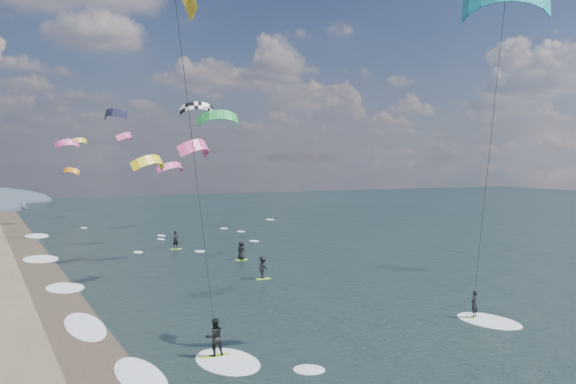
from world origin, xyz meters
name	(u,v)px	position (x,y,z in m)	size (l,w,h in m)	color
ground	(444,382)	(0.00, 0.00, 0.00)	(260.00, 260.00, 0.00)	black
wet_sand_strip	(91,353)	(-12.00, 10.00, 0.00)	(3.00, 240.00, 0.00)	#382D23
kitesurfer_near_a	(501,79)	(5.14, 2.44, 12.49)	(7.51, 9.18, 16.97)	#A2E829
kitesurfer_near_b	(191,116)	(-9.47, 2.72, 10.40)	(7.13, 8.90, 15.81)	#A2E829
far_kitesurfers	(234,255)	(2.57, 29.29, 0.85)	(4.33, 18.69, 1.77)	#A2E829
bg_kite_field	(139,140)	(0.49, 53.56, 10.88)	(15.15, 70.60, 8.33)	green
shoreline_surf	(99,326)	(-10.80, 14.75, 0.00)	(2.40, 79.40, 0.11)	white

